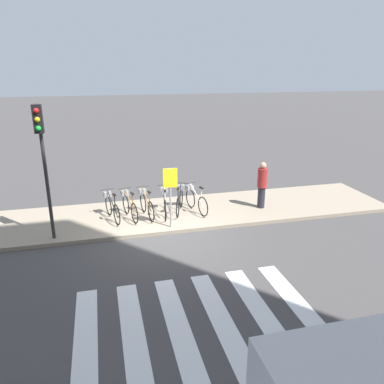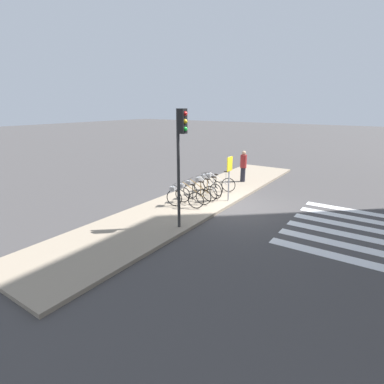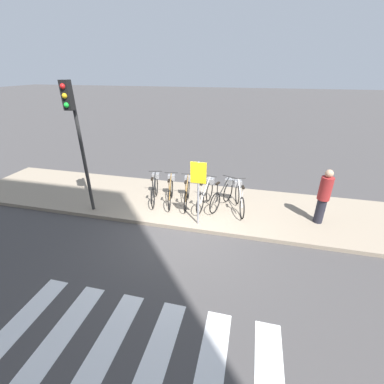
{
  "view_description": "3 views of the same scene",
  "coord_description": "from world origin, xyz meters",
  "px_view_note": "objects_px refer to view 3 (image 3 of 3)",
  "views": [
    {
      "loc": [
        -1.7,
        -10.41,
        4.95
      ],
      "look_at": [
        1.02,
        0.47,
        1.17
      ],
      "focal_mm": 35.0,
      "sensor_mm": 36.0,
      "label": 1
    },
    {
      "loc": [
        -10.84,
        -5.32,
        4.12
      ],
      "look_at": [
        -1.44,
        1.02,
        0.81
      ],
      "focal_mm": 28.0,
      "sensor_mm": 36.0,
      "label": 2
    },
    {
      "loc": [
        1.63,
        -6.02,
        4.29
      ],
      "look_at": [
        0.13,
        0.2,
        1.18
      ],
      "focal_mm": 24.0,
      "sensor_mm": 36.0,
      "label": 3
    }
  ],
  "objects_px": {
    "parked_bicycle_1": "(171,190)",
    "parked_bicycle_5": "(239,197)",
    "parked_bicycle_2": "(187,191)",
    "traffic_light": "(75,123)",
    "parked_bicycle_0": "(155,188)",
    "sign_post": "(198,183)",
    "parked_bicycle_4": "(223,194)",
    "pedestrian": "(324,196)",
    "parked_bicycle_3": "(206,194)"
  },
  "relations": [
    {
      "from": "parked_bicycle_3",
      "to": "parked_bicycle_0",
      "type": "bearing_deg",
      "value": 179.97
    },
    {
      "from": "parked_bicycle_3",
      "to": "traffic_light",
      "type": "distance_m",
      "value": 4.41
    },
    {
      "from": "parked_bicycle_3",
      "to": "parked_bicycle_5",
      "type": "xyz_separation_m",
      "value": [
        1.08,
        0.03,
        0.0
      ]
    },
    {
      "from": "parked_bicycle_4",
      "to": "traffic_light",
      "type": "xyz_separation_m",
      "value": [
        -4.08,
        -1.32,
        2.34
      ]
    },
    {
      "from": "sign_post",
      "to": "parked_bicycle_1",
      "type": "bearing_deg",
      "value": 136.22
    },
    {
      "from": "traffic_light",
      "to": "parked_bicycle_2",
      "type": "bearing_deg",
      "value": 22.78
    },
    {
      "from": "parked_bicycle_2",
      "to": "sign_post",
      "type": "height_order",
      "value": "sign_post"
    },
    {
      "from": "parked_bicycle_0",
      "to": "sign_post",
      "type": "distance_m",
      "value": 2.29
    },
    {
      "from": "parked_bicycle_5",
      "to": "parked_bicycle_1",
      "type": "bearing_deg",
      "value": -178.98
    },
    {
      "from": "traffic_light",
      "to": "pedestrian",
      "type": "bearing_deg",
      "value": 7.96
    },
    {
      "from": "parked_bicycle_0",
      "to": "traffic_light",
      "type": "height_order",
      "value": "traffic_light"
    },
    {
      "from": "parked_bicycle_5",
      "to": "pedestrian",
      "type": "height_order",
      "value": "pedestrian"
    },
    {
      "from": "parked_bicycle_0",
      "to": "parked_bicycle_5",
      "type": "distance_m",
      "value": 2.87
    },
    {
      "from": "parked_bicycle_2",
      "to": "parked_bicycle_0",
      "type": "bearing_deg",
      "value": -179.63
    },
    {
      "from": "parked_bicycle_3",
      "to": "parked_bicycle_1",
      "type": "bearing_deg",
      "value": -179.46
    },
    {
      "from": "parked_bicycle_1",
      "to": "parked_bicycle_4",
      "type": "height_order",
      "value": "same"
    },
    {
      "from": "pedestrian",
      "to": "parked_bicycle_3",
      "type": "bearing_deg",
      "value": 176.22
    },
    {
      "from": "parked_bicycle_3",
      "to": "parked_bicycle_5",
      "type": "height_order",
      "value": "same"
    },
    {
      "from": "parked_bicycle_2",
      "to": "sign_post",
      "type": "distance_m",
      "value": 1.59
    },
    {
      "from": "parked_bicycle_1",
      "to": "parked_bicycle_3",
      "type": "xyz_separation_m",
      "value": [
        1.21,
        0.01,
        0.0
      ]
    },
    {
      "from": "traffic_light",
      "to": "sign_post",
      "type": "bearing_deg",
      "value": 0.73
    },
    {
      "from": "parked_bicycle_1",
      "to": "parked_bicycle_2",
      "type": "distance_m",
      "value": 0.57
    },
    {
      "from": "parked_bicycle_2",
      "to": "parked_bicycle_3",
      "type": "height_order",
      "value": "same"
    },
    {
      "from": "parked_bicycle_1",
      "to": "parked_bicycle_2",
      "type": "relative_size",
      "value": 0.99
    },
    {
      "from": "pedestrian",
      "to": "traffic_light",
      "type": "relative_size",
      "value": 0.43
    },
    {
      "from": "sign_post",
      "to": "parked_bicycle_5",
      "type": "bearing_deg",
      "value": 47.26
    },
    {
      "from": "parked_bicycle_3",
      "to": "parked_bicycle_5",
      "type": "relative_size",
      "value": 1.01
    },
    {
      "from": "traffic_light",
      "to": "sign_post",
      "type": "height_order",
      "value": "traffic_light"
    },
    {
      "from": "traffic_light",
      "to": "parked_bicycle_1",
      "type": "bearing_deg",
      "value": 27.25
    },
    {
      "from": "parked_bicycle_4",
      "to": "pedestrian",
      "type": "distance_m",
      "value": 2.96
    },
    {
      "from": "parked_bicycle_1",
      "to": "parked_bicycle_2",
      "type": "height_order",
      "value": "same"
    },
    {
      "from": "parked_bicycle_3",
      "to": "traffic_light",
      "type": "height_order",
      "value": "traffic_light"
    },
    {
      "from": "parked_bicycle_4",
      "to": "parked_bicycle_5",
      "type": "relative_size",
      "value": 0.97
    },
    {
      "from": "parked_bicycle_5",
      "to": "traffic_light",
      "type": "relative_size",
      "value": 0.41
    },
    {
      "from": "parked_bicycle_2",
      "to": "parked_bicycle_3",
      "type": "xyz_separation_m",
      "value": [
        0.64,
        -0.01,
        0.0
      ]
    },
    {
      "from": "pedestrian",
      "to": "sign_post",
      "type": "bearing_deg",
      "value": -164.98
    },
    {
      "from": "parked_bicycle_1",
      "to": "parked_bicycle_4",
      "type": "xyz_separation_m",
      "value": [
        1.77,
        0.13,
        0.0
      ]
    },
    {
      "from": "parked_bicycle_1",
      "to": "parked_bicycle_4",
      "type": "distance_m",
      "value": 1.77
    },
    {
      "from": "parked_bicycle_1",
      "to": "parked_bicycle_5",
      "type": "height_order",
      "value": "same"
    },
    {
      "from": "pedestrian",
      "to": "sign_post",
      "type": "height_order",
      "value": "sign_post"
    },
    {
      "from": "parked_bicycle_2",
      "to": "pedestrian",
      "type": "relative_size",
      "value": 0.96
    },
    {
      "from": "parked_bicycle_1",
      "to": "parked_bicycle_5",
      "type": "xyz_separation_m",
      "value": [
        2.3,
        0.04,
        0.0
      ]
    },
    {
      "from": "parked_bicycle_0",
      "to": "parked_bicycle_1",
      "type": "relative_size",
      "value": 0.99
    },
    {
      "from": "parked_bicycle_1",
      "to": "parked_bicycle_2",
      "type": "bearing_deg",
      "value": 1.98
    },
    {
      "from": "parked_bicycle_3",
      "to": "parked_bicycle_4",
      "type": "relative_size",
      "value": 1.05
    },
    {
      "from": "parked_bicycle_2",
      "to": "traffic_light",
      "type": "xyz_separation_m",
      "value": [
        -2.89,
        -1.21,
        2.34
      ]
    },
    {
      "from": "parked_bicycle_0",
      "to": "parked_bicycle_1",
      "type": "height_order",
      "value": "same"
    },
    {
      "from": "parked_bicycle_3",
      "to": "parked_bicycle_4",
      "type": "distance_m",
      "value": 0.56
    },
    {
      "from": "pedestrian",
      "to": "sign_post",
      "type": "xyz_separation_m",
      "value": [
        -3.47,
        -0.93,
        0.44
      ]
    },
    {
      "from": "parked_bicycle_3",
      "to": "traffic_light",
      "type": "bearing_deg",
      "value": -161.16
    }
  ]
}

